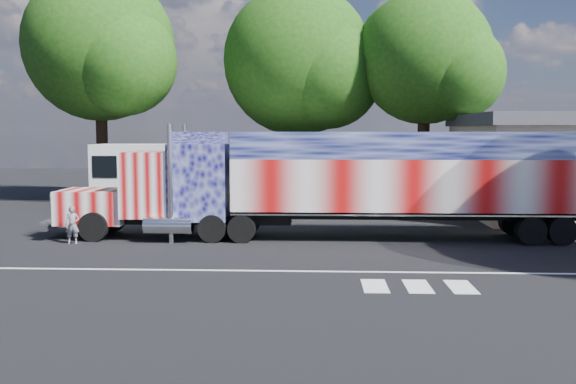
{
  "coord_description": "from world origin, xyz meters",
  "views": [
    {
      "loc": [
        1.16,
        -22.58,
        4.36
      ],
      "look_at": [
        0.0,
        3.0,
        1.9
      ],
      "focal_mm": 40.0,
      "sensor_mm": 36.0,
      "label": 1
    }
  ],
  "objects_px": {
    "woman": "(72,225)",
    "tree_ne_a": "(427,58)",
    "coach_bus": "(212,177)",
    "tree_n_mid": "(300,62)",
    "tree_nw_a": "(102,47)",
    "semi_truck": "(342,180)"
  },
  "relations": [
    {
      "from": "tree_nw_a",
      "to": "woman",
      "type": "bearing_deg",
      "value": -76.18
    },
    {
      "from": "woman",
      "to": "tree_n_mid",
      "type": "distance_m",
      "value": 19.92
    },
    {
      "from": "woman",
      "to": "tree_nw_a",
      "type": "xyz_separation_m",
      "value": [
        -3.67,
        14.91,
        8.69
      ]
    },
    {
      "from": "woman",
      "to": "tree_ne_a",
      "type": "bearing_deg",
      "value": 30.73
    },
    {
      "from": "tree_ne_a",
      "to": "semi_truck",
      "type": "bearing_deg",
      "value": -113.94
    },
    {
      "from": "tree_n_mid",
      "to": "tree_ne_a",
      "type": "distance_m",
      "value": 7.82
    },
    {
      "from": "semi_truck",
      "to": "tree_ne_a",
      "type": "distance_m",
      "value": 14.51
    },
    {
      "from": "tree_ne_a",
      "to": "woman",
      "type": "bearing_deg",
      "value": -138.91
    },
    {
      "from": "coach_bus",
      "to": "tree_nw_a",
      "type": "height_order",
      "value": "tree_nw_a"
    },
    {
      "from": "tree_n_mid",
      "to": "tree_ne_a",
      "type": "bearing_deg",
      "value": -18.74
    },
    {
      "from": "semi_truck",
      "to": "tree_ne_a",
      "type": "bearing_deg",
      "value": 66.06
    },
    {
      "from": "coach_bus",
      "to": "tree_n_mid",
      "type": "bearing_deg",
      "value": 54.19
    },
    {
      "from": "semi_truck",
      "to": "tree_ne_a",
      "type": "height_order",
      "value": "tree_ne_a"
    },
    {
      "from": "coach_bus",
      "to": "tree_nw_a",
      "type": "xyz_separation_m",
      "value": [
        -7.47,
        4.97,
        7.54
      ]
    },
    {
      "from": "coach_bus",
      "to": "woman",
      "type": "height_order",
      "value": "coach_bus"
    },
    {
      "from": "coach_bus",
      "to": "tree_ne_a",
      "type": "bearing_deg",
      "value": 17.66
    },
    {
      "from": "semi_truck",
      "to": "woman",
      "type": "bearing_deg",
      "value": -170.55
    },
    {
      "from": "coach_bus",
      "to": "tree_n_mid",
      "type": "height_order",
      "value": "tree_n_mid"
    },
    {
      "from": "semi_truck",
      "to": "tree_nw_a",
      "type": "xyz_separation_m",
      "value": [
        -14.1,
        13.18,
        7.04
      ]
    },
    {
      "from": "woman",
      "to": "tree_n_mid",
      "type": "xyz_separation_m",
      "value": [
        8.36,
        16.26,
        7.89
      ]
    },
    {
      "from": "woman",
      "to": "tree_ne_a",
      "type": "xyz_separation_m",
      "value": [
        15.77,
        13.75,
        7.79
      ]
    },
    {
      "from": "semi_truck",
      "to": "coach_bus",
      "type": "relative_size",
      "value": 1.74
    }
  ]
}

